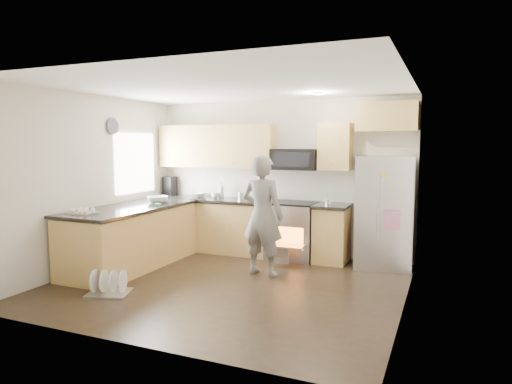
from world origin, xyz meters
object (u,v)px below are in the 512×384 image
at_px(stove_range, 293,217).
at_px(person, 262,215).
at_px(refrigerator, 382,212).
at_px(dish_rack, 109,288).

xyz_separation_m(stove_range, person, (-0.10, -1.07, 0.18)).
height_order(refrigerator, person, person).
bearing_deg(dish_rack, refrigerator, 41.78).
height_order(refrigerator, dish_rack, refrigerator).
bearing_deg(refrigerator, stove_range, 170.30).
distance_m(stove_range, person, 1.09).
distance_m(person, dish_rack, 2.25).
bearing_deg(person, refrigerator, -138.80).
distance_m(stove_range, dish_rack, 3.10).
bearing_deg(refrigerator, person, -154.52).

